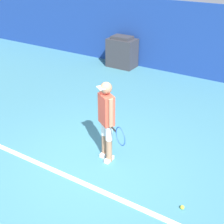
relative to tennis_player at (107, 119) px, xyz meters
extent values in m
plane|color=teal|center=(-0.10, -0.41, -0.93)|extent=(24.00, 24.00, 0.00)
cube|color=navy|center=(-0.10, 5.46, 0.26)|extent=(24.00, 0.10, 2.37)
cube|color=white|center=(-0.10, -0.88, -0.92)|extent=(21.60, 0.10, 0.01)
cylinder|color=#A37556|center=(-0.11, 0.07, -0.68)|extent=(0.12, 0.12, 0.51)
cylinder|color=white|center=(-0.11, 0.07, -0.27)|extent=(0.14, 0.14, 0.31)
cube|color=white|center=(-0.11, 0.07, -0.89)|extent=(0.10, 0.24, 0.08)
cylinder|color=#A37556|center=(0.08, -0.05, -0.68)|extent=(0.12, 0.12, 0.51)
cylinder|color=white|center=(0.08, -0.05, -0.27)|extent=(0.14, 0.14, 0.31)
cube|color=white|center=(0.08, -0.05, -0.89)|extent=(0.10, 0.24, 0.08)
cube|color=#E54C38|center=(-0.01, 0.01, 0.19)|extent=(0.39, 0.35, 0.60)
sphere|color=#A37556|center=(-0.01, 0.01, 0.63)|extent=(0.22, 0.22, 0.22)
cube|color=white|center=(-0.07, -0.08, 0.65)|extent=(0.22, 0.20, 0.02)
cylinder|color=#A37556|center=(-0.18, 0.11, 0.21)|extent=(0.09, 0.09, 0.57)
cylinder|color=#A37556|center=(0.15, -0.09, 0.21)|extent=(0.09, 0.09, 0.57)
cylinder|color=black|center=(0.25, -0.15, -0.08)|extent=(0.20, 0.14, 0.03)
torus|color=#2851B2|center=(0.48, -0.30, -0.08)|extent=(0.31, 0.20, 0.35)
sphere|color=#D1E533|center=(1.81, -0.51, -0.90)|extent=(0.07, 0.07, 0.07)
cube|color=#333338|center=(-2.63, 5.03, -0.42)|extent=(1.00, 0.66, 1.02)
cube|color=#333338|center=(-2.63, 5.03, 0.14)|extent=(0.70, 0.46, 0.10)
camera|label=1|loc=(2.87, -4.36, 2.87)|focal=50.00mm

